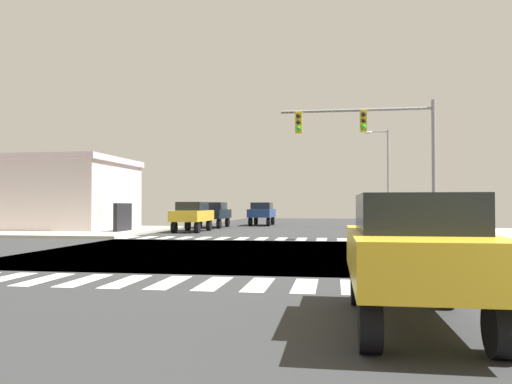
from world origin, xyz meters
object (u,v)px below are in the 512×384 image
sedan_nearside_1 (414,247)px  sedan_farside_2 (192,214)px  sedan_middle_5 (262,212)px  bank_building (26,194)px  traffic_signal_mast (373,137)px  sedan_leading_4 (214,213)px  street_lamp (384,169)px

sedan_nearside_1 → sedan_farside_2: bearing=112.7°
sedan_middle_5 → bank_building: bearing=33.0°
traffic_signal_mast → sedan_leading_4: bearing=131.4°
street_lamp → sedan_farside_2: bearing=-150.9°
sedan_farside_2 → sedan_middle_5: same height
sedan_middle_5 → street_lamp: bearing=161.1°
traffic_signal_mast → sedan_nearside_1: size_ratio=1.71×
traffic_signal_mast → sedan_farside_2: size_ratio=1.71×
sedan_leading_4 → sedan_farside_2: bearing=90.0°
traffic_signal_mast → bank_building: size_ratio=0.49×
street_lamp → sedan_farside_2: size_ratio=1.67×
street_lamp → sedan_farside_2: 14.67m
street_lamp → sedan_middle_5: (-9.50, 3.26, -3.23)m
bank_building → sedan_middle_5: bank_building is taller
bank_building → sedan_middle_5: bearing=33.0°
street_lamp → sedan_nearside_1: street_lamp is taller
traffic_signal_mast → sedan_middle_5: 18.59m
bank_building → sedan_middle_5: size_ratio=3.51×
sedan_nearside_1 → sedan_leading_4: 31.38m
traffic_signal_mast → street_lamp: size_ratio=1.03×
sedan_nearside_1 → traffic_signal_mast: bearing=87.7°
street_lamp → traffic_signal_mast: bearing=-97.7°
traffic_signal_mast → sedan_farside_2: 12.99m
sedan_middle_5 → sedan_nearside_1: bearing=101.6°
sedan_middle_5 → traffic_signal_mast: bearing=115.1°
traffic_signal_mast → sedan_leading_4: 16.64m
street_lamp → sedan_leading_4: street_lamp is taller
sedan_farside_2 → sedan_middle_5: bearing=-106.4°
sedan_nearside_1 → sedan_leading_4: bearing=108.6°
street_lamp → sedan_middle_5: street_lamp is taller
sedan_leading_4 → sedan_middle_5: same height
traffic_signal_mast → sedan_middle_5: bearing=115.1°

